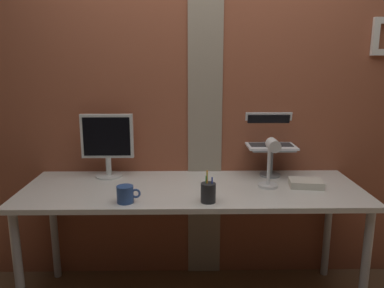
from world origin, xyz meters
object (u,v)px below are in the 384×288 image
(coffee_mug, at_px, (126,194))
(pen_cup, at_px, (208,192))
(laptop, at_px, (270,136))
(desk_lamp, at_px, (271,158))
(monitor, at_px, (107,141))

(coffee_mug, bearing_deg, pen_cup, 0.02)
(laptop, distance_m, desk_lamp, 0.36)
(monitor, xyz_separation_m, laptop, (1.08, 0.07, 0.01))
(monitor, height_order, coffee_mug, monitor)
(desk_lamp, distance_m, coffee_mug, 0.87)
(monitor, bearing_deg, laptop, 3.57)
(laptop, relative_size, desk_lamp, 1.00)
(monitor, xyz_separation_m, desk_lamp, (1.02, -0.28, -0.05))
(laptop, distance_m, pen_cup, 0.73)
(desk_lamp, bearing_deg, laptop, 79.80)
(laptop, bearing_deg, desk_lamp, -100.20)
(laptop, bearing_deg, monitor, -176.43)
(laptop, height_order, desk_lamp, laptop)
(laptop, bearing_deg, pen_cup, -129.27)
(coffee_mug, bearing_deg, monitor, 111.35)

